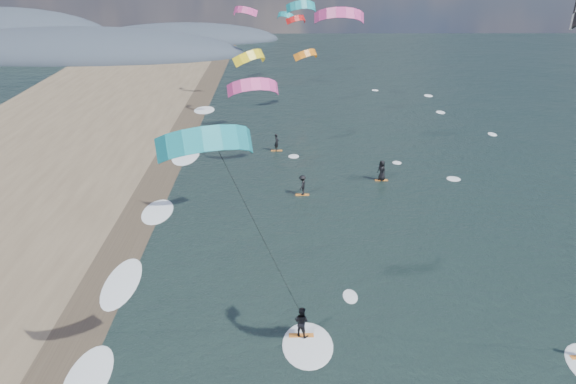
{
  "coord_description": "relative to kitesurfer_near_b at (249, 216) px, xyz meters",
  "views": [
    {
      "loc": [
        -1.31,
        -19.03,
        19.02
      ],
      "look_at": [
        -1.0,
        12.0,
        7.0
      ],
      "focal_mm": 40.0,
      "sensor_mm": 36.0,
      "label": 1
    }
  ],
  "objects": [
    {
      "name": "far_kitesurfers",
      "position": [
        5.11,
        27.73,
        -7.77
      ],
      "size": [
        10.19,
        12.9,
        1.81
      ],
      "color": "orange",
      "rests_on": "ground"
    },
    {
      "name": "shoreline_surf",
      "position": [
        -8.12,
        9.72,
        -8.65
      ],
      "size": [
        2.4,
        79.4,
        0.11
      ],
      "color": "white",
      "rests_on": "ground"
    },
    {
      "name": "kitesurfer_near_b",
      "position": [
        0.0,
        0.0,
        0.0
      ],
      "size": [
        7.07,
        8.7,
        13.52
      ],
      "color": "orange",
      "rests_on": "ground"
    },
    {
      "name": "wet_sand_strip",
      "position": [
        -9.32,
        4.97,
        -8.64
      ],
      "size": [
        3.0,
        240.0,
        0.0
      ],
      "primitive_type": "cube",
      "color": "#382D23",
      "rests_on": "ground"
    },
    {
      "name": "coastal_hills",
      "position": [
        -42.17,
        102.83,
        -8.65
      ],
      "size": [
        80.0,
        41.0,
        15.0
      ],
      "color": "#3D4756",
      "rests_on": "ground"
    },
    {
      "name": "bg_kite_field",
      "position": [
        2.08,
        48.73,
        2.84
      ],
      "size": [
        13.48,
        72.66,
        10.47
      ],
      "color": "yellow",
      "rests_on": "ground"
    }
  ]
}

